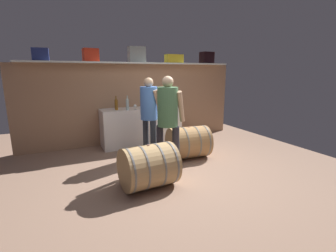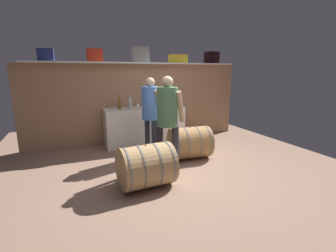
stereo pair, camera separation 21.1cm
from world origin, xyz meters
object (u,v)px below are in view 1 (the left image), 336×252
(wine_barrel_near, at_px, (149,166))
(wine_barrel_far, at_px, (188,142))
(visitor_tasting, at_px, (168,114))
(toolcase_black, at_px, (207,58))
(toolcase_navy, at_px, (40,54))
(toolcase_grey, at_px, (137,54))
(wine_bottle_dark, at_px, (156,101))
(toolcase_yellow, at_px, (174,59))
(wine_bottle_amber, at_px, (116,104))
(red_funnel, at_px, (164,103))
(wine_glass, at_px, (135,106))
(wine_bottle_clear, at_px, (127,104))
(work_cabinet, at_px, (142,126))
(toolcase_red, at_px, (91,55))
(winemaker_pouring, at_px, (149,109))

(wine_barrel_near, height_order, wine_barrel_far, wine_barrel_near)
(wine_barrel_near, relative_size, wine_barrel_far, 0.99)
(visitor_tasting, bearing_deg, toolcase_black, 89.62)
(toolcase_navy, height_order, toolcase_grey, toolcase_grey)
(toolcase_navy, height_order, wine_bottle_dark, toolcase_navy)
(toolcase_yellow, bearing_deg, wine_bottle_amber, -174.62)
(wine_bottle_amber, bearing_deg, wine_bottle_dark, 5.01)
(wine_bottle_amber, distance_m, red_funnel, 1.29)
(red_funnel, height_order, wine_barrel_far, red_funnel)
(toolcase_yellow, xyz_separation_m, visitor_tasting, (-1.06, -1.92, -1.03))
(toolcase_navy, relative_size, wine_glass, 2.43)
(toolcase_black, xyz_separation_m, wine_bottle_amber, (-2.54, -0.25, -1.07))
(wine_bottle_clear, height_order, wine_glass, wine_bottle_clear)
(wine_glass, bearing_deg, toolcase_navy, 166.97)
(toolcase_navy, bearing_deg, wine_bottle_dark, -2.34)
(toolcase_black, distance_m, wine_barrel_near, 3.95)
(toolcase_navy, xyz_separation_m, wine_bottle_clear, (1.65, -0.36, -1.04))
(wine_bottle_clear, bearing_deg, work_cabinet, 23.37)
(toolcase_navy, distance_m, toolcase_black, 3.96)
(wine_barrel_near, height_order, visitor_tasting, visitor_tasting)
(wine_glass, distance_m, wine_barrel_near, 2.13)
(work_cabinet, bearing_deg, toolcase_yellow, 11.89)
(toolcase_red, distance_m, wine_bottle_dark, 1.79)
(work_cabinet, relative_size, wine_bottle_amber, 6.04)
(toolcase_red, distance_m, red_funnel, 2.06)
(visitor_tasting, bearing_deg, wine_glass, 140.61)
(wine_bottle_clear, bearing_deg, toolcase_black, 8.96)
(red_funnel, bearing_deg, work_cabinet, -165.46)
(wine_barrel_far, bearing_deg, red_funnel, 90.63)
(toolcase_navy, xyz_separation_m, toolcase_black, (3.96, 0.00, 0.02))
(toolcase_yellow, relative_size, wine_barrel_near, 0.52)
(toolcase_grey, bearing_deg, red_funnel, -1.24)
(wine_bottle_clear, bearing_deg, toolcase_red, 151.62)
(toolcase_yellow, xyz_separation_m, wine_bottle_dark, (-0.58, -0.16, -1.02))
(wine_bottle_dark, relative_size, visitor_tasting, 0.18)
(wine_bottle_dark, xyz_separation_m, wine_glass, (-0.60, -0.26, -0.05))
(toolcase_grey, relative_size, toolcase_yellow, 0.89)
(toolcase_black, relative_size, visitor_tasting, 0.20)
(toolcase_navy, distance_m, wine_bottle_dark, 2.63)
(toolcase_black, xyz_separation_m, wine_bottle_dark, (-1.55, -0.16, -1.07))
(work_cabinet, height_order, wine_bottle_dark, wine_bottle_dark)
(work_cabinet, distance_m, wine_barrel_far, 1.43)
(toolcase_navy, height_order, wine_glass, toolcase_navy)
(wine_barrel_near, distance_m, visitor_tasting, 1.00)
(toolcase_navy, relative_size, wine_barrel_far, 0.36)
(toolcase_grey, height_order, toolcase_yellow, toolcase_grey)
(toolcase_red, bearing_deg, wine_glass, -30.64)
(wine_glass, bearing_deg, toolcase_black, 11.00)
(toolcase_navy, xyz_separation_m, visitor_tasting, (1.92, -1.92, -1.05))
(wine_bottle_dark, xyz_separation_m, winemaker_pouring, (-0.53, -0.96, -0.03))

